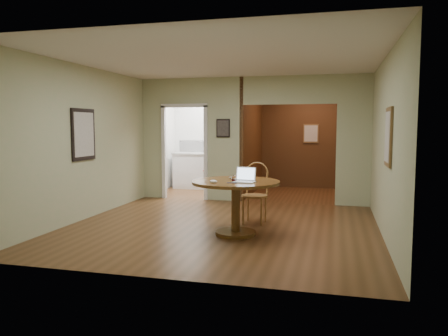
% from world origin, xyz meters
% --- Properties ---
extents(floor, '(5.00, 5.00, 0.00)m').
position_xyz_m(floor, '(0.00, 0.00, 0.00)').
color(floor, '#492D15').
rests_on(floor, ground).
extents(room_shell, '(5.20, 7.50, 5.00)m').
position_xyz_m(room_shell, '(-0.47, 3.10, 1.29)').
color(room_shell, silver).
rests_on(room_shell, ground).
extents(dining_table, '(1.32, 1.32, 0.83)m').
position_xyz_m(dining_table, '(0.34, -0.42, 0.61)').
color(dining_table, brown).
rests_on(dining_table, ground).
extents(chair, '(0.47, 0.47, 1.03)m').
position_xyz_m(chair, '(0.48, 0.49, 0.58)').
color(chair, '#9D6A37').
rests_on(chair, ground).
extents(open_laptop, '(0.33, 0.30, 0.22)m').
position_xyz_m(open_laptop, '(0.51, -0.52, 0.89)').
color(open_laptop, white).
rests_on(open_laptop, dining_table).
extents(closed_laptop, '(0.33, 0.22, 0.03)m').
position_xyz_m(closed_laptop, '(0.34, -0.21, 0.84)').
color(closed_laptop, '#ABAAAF').
rests_on(closed_laptop, dining_table).
extents(mouse, '(0.12, 0.08, 0.05)m').
position_xyz_m(mouse, '(0.09, -0.77, 0.85)').
color(mouse, white).
rests_on(mouse, dining_table).
extents(wine_glass, '(0.08, 0.08, 0.09)m').
position_xyz_m(wine_glass, '(0.34, -0.53, 0.87)').
color(wine_glass, white).
rests_on(wine_glass, dining_table).
extents(pen, '(0.15, 0.02, 0.01)m').
position_xyz_m(pen, '(0.35, -0.71, 0.83)').
color(pen, '#0B1A51').
rests_on(pen, dining_table).
extents(kitchen_cabinet, '(2.06, 0.60, 0.94)m').
position_xyz_m(kitchen_cabinet, '(-1.35, 4.20, 0.47)').
color(kitchen_cabinet, white).
rests_on(kitchen_cabinet, ground).
extents(grocery_bag, '(0.42, 0.39, 0.34)m').
position_xyz_m(grocery_bag, '(-0.95, 4.20, 1.11)').
color(grocery_bag, tan).
rests_on(grocery_bag, kitchen_cabinet).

